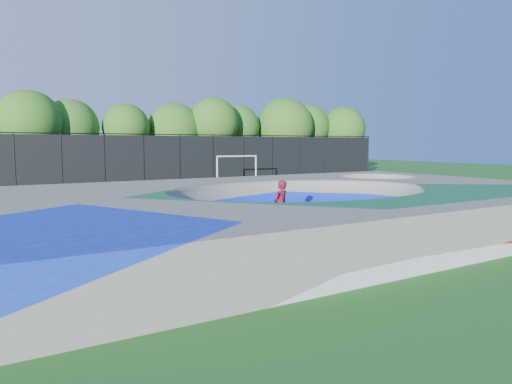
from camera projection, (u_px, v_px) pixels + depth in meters
ground at (303, 226)px, 18.04m from camera, size 120.00×120.00×0.00m
skate_deck at (304, 207)px, 17.96m from camera, size 22.00×14.00×1.50m
skater at (281, 206)px, 16.90m from camera, size 0.81×0.67×1.89m
skateboard at (281, 230)px, 17.00m from camera, size 0.80×0.52×0.05m
soccer_goal at (237, 165)px, 35.58m from camera, size 3.55×0.12×2.35m
fence at (144, 159)px, 35.79m from camera, size 48.09×0.09×4.04m
treeline at (146, 126)px, 40.61m from camera, size 53.00×6.79×8.03m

